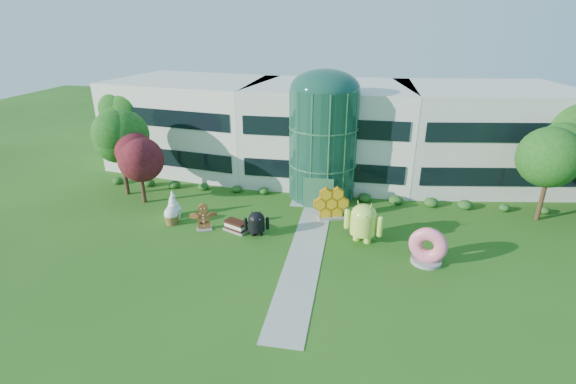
% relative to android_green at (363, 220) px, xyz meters
% --- Properties ---
extents(ground, '(140.00, 140.00, 0.00)m').
position_rel_android_green_xyz_m(ground, '(-3.87, -3.79, -1.74)').
color(ground, '#215114').
rests_on(ground, ground).
extents(building, '(46.00, 15.00, 9.30)m').
position_rel_android_green_xyz_m(building, '(-3.87, 14.21, 2.91)').
color(building, beige).
rests_on(building, ground).
extents(atrium, '(6.00, 6.00, 9.80)m').
position_rel_android_green_xyz_m(atrium, '(-3.87, 8.21, 3.16)').
color(atrium, '#194738').
rests_on(atrium, ground).
extents(walkway, '(2.40, 20.00, 0.04)m').
position_rel_android_green_xyz_m(walkway, '(-3.87, -1.79, -1.72)').
color(walkway, '#9E9E93').
rests_on(walkway, ground).
extents(tree_red, '(4.00, 4.00, 6.00)m').
position_rel_android_green_xyz_m(tree_red, '(-19.37, 3.71, 1.26)').
color(tree_red, '#3F0C14').
rests_on(tree_red, ground).
extents(trees_backdrop, '(52.00, 8.00, 8.40)m').
position_rel_android_green_xyz_m(trees_backdrop, '(-3.87, 9.21, 2.46)').
color(trees_backdrop, '#144511').
rests_on(trees_backdrop, ground).
extents(android_green, '(3.58, 2.95, 3.48)m').
position_rel_android_green_xyz_m(android_green, '(0.00, 0.00, 0.00)').
color(android_green, '#B7DD47').
rests_on(android_green, ground).
extents(android_black, '(2.26, 1.80, 2.26)m').
position_rel_android_green_xyz_m(android_black, '(-7.91, -0.51, -0.61)').
color(android_black, black).
rests_on(android_black, ground).
extents(donut, '(2.81, 1.91, 2.67)m').
position_rel_android_green_xyz_m(donut, '(4.33, -2.19, -0.41)').
color(donut, '#F15C7C').
rests_on(donut, ground).
extents(gingerbread, '(2.53, 1.68, 2.18)m').
position_rel_android_green_xyz_m(gingerbread, '(-12.21, -0.28, -0.65)').
color(gingerbread, brown).
rests_on(gingerbread, ground).
extents(ice_cream_sandwich, '(2.13, 1.65, 0.85)m').
position_rel_android_green_xyz_m(ice_cream_sandwich, '(-9.67, -0.11, -1.32)').
color(ice_cream_sandwich, black).
rests_on(ice_cream_sandwich, ground).
extents(honeycomb, '(3.31, 2.01, 2.45)m').
position_rel_android_green_xyz_m(honeycomb, '(-2.60, 3.45, -0.52)').
color(honeycomb, yellow).
rests_on(honeycomb, ground).
extents(froyo, '(1.67, 1.67, 2.33)m').
position_rel_android_green_xyz_m(froyo, '(-15.48, 1.39, -0.57)').
color(froyo, white).
rests_on(froyo, ground).
extents(cupcake, '(1.32, 1.32, 1.46)m').
position_rel_android_green_xyz_m(cupcake, '(-15.11, 0.16, -1.01)').
color(cupcake, white).
rests_on(cupcake, ground).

